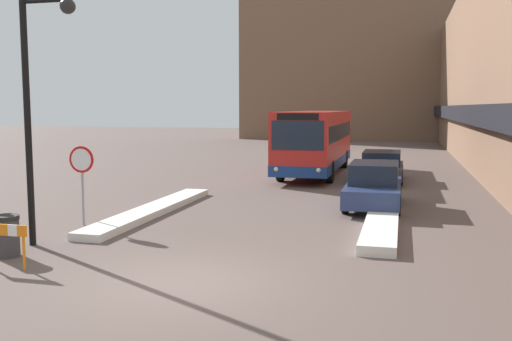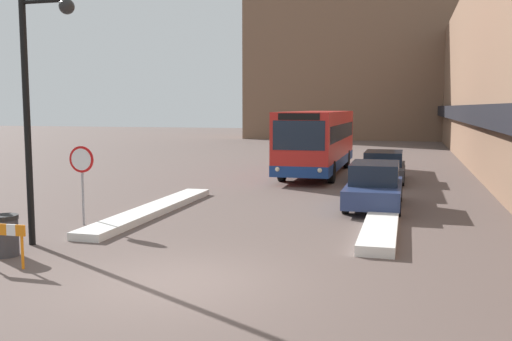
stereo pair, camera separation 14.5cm
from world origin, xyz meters
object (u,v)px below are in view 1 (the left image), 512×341
Objects in this scene: stop_sign at (82,168)px; parked_car_middle at (382,166)px; city_bus at (316,140)px; street_lamp at (37,92)px; parked_car_front at (374,185)px; construction_barricade at (4,237)px; trash_bin at (7,236)px.

parked_car_middle is at bearing 57.39° from stop_sign.
city_bus is 17.37m from street_lamp.
parked_car_front is 11.88m from construction_barricade.
parked_car_front is 0.76× the size of street_lamp.
parked_car_front is 7.20m from parked_car_middle.
stop_sign is 3.69m from trash_bin.
street_lamp is 3.64m from construction_barricade.
trash_bin is (0.17, -3.50, -1.18)m from stop_sign.
street_lamp is at bearing -134.94° from parked_car_front.
street_lamp is (-7.57, -14.78, 3.05)m from parked_car_middle.
parked_car_middle is (-0.00, 7.20, -0.05)m from parked_car_front.
city_bus is at bearing 72.32° from stop_sign.
city_bus is at bearing 76.15° from trash_bin.
street_lamp reaches higher than trash_bin.
trash_bin is (-0.18, -1.09, -3.27)m from street_lamp.
trash_bin is at bearing -87.17° from stop_sign.
parked_car_middle is 16.88m from street_lamp.
parked_car_front is 4.15× the size of construction_barricade.
city_bus is 9.79m from parked_car_front.
parked_car_middle is at bearing 90.00° from parked_car_front.
street_lamp is 6.32× the size of trash_bin.
parked_car_middle is 4.90× the size of trash_bin.
street_lamp reaches higher than parked_car_middle.
stop_sign is at bearing 99.98° from construction_barricade.
stop_sign is (-7.92, -12.38, 0.96)m from parked_car_middle.
stop_sign is 4.48m from construction_barricade.
parked_car_front is 11.12m from street_lamp.
stop_sign is at bearing -107.68° from city_bus.
city_bus reaches higher than trash_bin.
parked_car_front reaches higher than parked_car_middle.
trash_bin is 1.02m from construction_barricade.
parked_car_middle is 17.66m from trash_bin.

